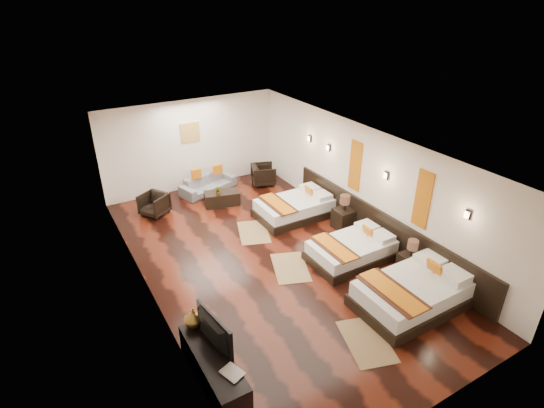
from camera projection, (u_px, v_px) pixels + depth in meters
floor at (268, 259)px, 10.12m from camera, size 5.50×9.50×0.01m
ceiling at (267, 146)px, 8.84m from camera, size 5.50×9.50×0.01m
back_wall at (191, 145)px, 13.13m from camera, size 5.50×0.01×2.80m
left_wall at (144, 239)px, 8.24m from camera, size 0.01×9.50×2.80m
right_wall at (363, 181)px, 10.71m from camera, size 0.01×9.50×2.80m
headboard_panel at (379, 228)px, 10.51m from camera, size 0.08×6.60×0.90m
bed_near at (413, 293)px, 8.53m from camera, size 2.28×1.44×0.87m
bed_mid at (352, 250)px, 9.99m from camera, size 1.98×1.24×0.76m
bed_far at (295, 207)px, 11.87m from camera, size 2.08×1.31×0.79m
nightstand_a at (410, 262)px, 9.48m from camera, size 0.43×0.43×0.86m
nightstand_b at (344, 217)px, 11.25m from camera, size 0.48×0.48×0.96m
jute_mat_near at (366, 341)px, 7.75m from camera, size 1.07×1.37×0.01m
jute_mat_mid at (290, 267)px, 9.78m from camera, size 1.13×1.39×0.01m
jute_mat_far at (254, 232)px, 11.19m from camera, size 1.12×1.39×0.01m
tv_console at (214, 368)px, 6.87m from camera, size 0.50×1.80×0.55m
tv at (209, 332)px, 6.80m from camera, size 0.27×1.03×0.59m
book at (226, 378)px, 6.34m from camera, size 0.35×0.41×0.03m
figurine at (194, 318)px, 7.27m from camera, size 0.38×0.38×0.35m
sofa at (208, 184)px, 13.31m from camera, size 1.91×1.18×0.52m
armchair_left at (154, 204)px, 11.94m from camera, size 0.94×0.93×0.62m
armchair_right at (263, 175)px, 13.76m from camera, size 0.92×0.91×0.66m
coffee_table at (222, 198)px, 12.53m from camera, size 1.09×0.73×0.40m
table_plant at (218, 190)px, 12.27m from camera, size 0.24×0.21×0.26m
orange_panel_a at (423, 199)px, 9.11m from camera, size 0.04×0.40×1.30m
orange_panel_b at (355, 166)px, 10.80m from camera, size 0.04×0.40×1.30m
sconce_near at (467, 215)px, 8.18m from camera, size 0.07×0.12×0.18m
sconce_mid at (386, 176)px, 9.87m from camera, size 0.07×0.12×0.18m
sconce_far at (328, 148)px, 11.56m from camera, size 0.07×0.12×0.18m
sconce_lounge at (309, 139)px, 12.25m from camera, size 0.07×0.12×0.18m
gold_artwork at (190, 132)px, 12.93m from camera, size 0.60×0.04×0.60m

